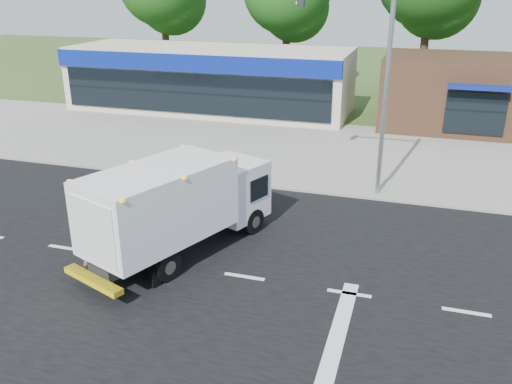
% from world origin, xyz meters
% --- Properties ---
extents(ground, '(120.00, 120.00, 0.00)m').
position_xyz_m(ground, '(0.00, 0.00, 0.00)').
color(ground, '#385123').
rests_on(ground, ground).
extents(road_asphalt, '(60.00, 14.00, 0.02)m').
position_xyz_m(road_asphalt, '(0.00, 0.00, 0.00)').
color(road_asphalt, black).
rests_on(road_asphalt, ground).
extents(sidewalk, '(60.00, 2.40, 0.12)m').
position_xyz_m(sidewalk, '(0.00, 8.20, 0.06)').
color(sidewalk, gray).
rests_on(sidewalk, ground).
extents(parking_apron, '(60.00, 9.00, 0.02)m').
position_xyz_m(parking_apron, '(0.00, 14.00, 0.01)').
color(parking_apron, gray).
rests_on(parking_apron, ground).
extents(lane_markings, '(55.20, 7.00, 0.01)m').
position_xyz_m(lane_markings, '(1.35, -1.35, 0.02)').
color(lane_markings, silver).
rests_on(lane_markings, road_asphalt).
extents(ems_box_truck, '(4.36, 7.03, 2.99)m').
position_xyz_m(ems_box_truck, '(-2.37, 0.81, 1.72)').
color(ems_box_truck, black).
rests_on(ems_box_truck, ground).
extents(emergency_worker, '(0.70, 0.82, 2.00)m').
position_xyz_m(emergency_worker, '(-4.22, -1.11, 0.98)').
color(emergency_worker, tan).
rests_on(emergency_worker, ground).
extents(retail_strip_mall, '(18.00, 6.20, 4.00)m').
position_xyz_m(retail_strip_mall, '(-9.00, 19.93, 2.01)').
color(retail_strip_mall, '#BCB49C').
rests_on(retail_strip_mall, ground).
extents(brown_storefront, '(10.00, 6.70, 4.00)m').
position_xyz_m(brown_storefront, '(7.00, 19.98, 2.00)').
color(brown_storefront, '#382316').
rests_on(brown_storefront, ground).
extents(traffic_signal_pole, '(3.51, 0.25, 8.00)m').
position_xyz_m(traffic_signal_pole, '(2.35, 7.60, 4.92)').
color(traffic_signal_pole, gray).
rests_on(traffic_signal_pole, ground).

